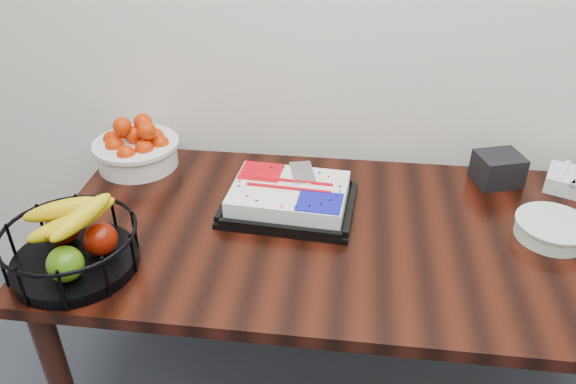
# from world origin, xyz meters

# --- Properties ---
(table) EXTENTS (1.80, 0.90, 0.75)m
(table) POSITION_xyz_m (0.00, 2.00, 0.66)
(table) COLOR black
(table) RESTS_ON ground
(cake_tray) EXTENTS (0.44, 0.35, 0.09)m
(cake_tray) POSITION_xyz_m (-0.18, 2.10, 0.79)
(cake_tray) COLOR black
(cake_tray) RESTS_ON table
(tangerine_bowl) EXTENTS (0.31, 0.31, 0.19)m
(tangerine_bowl) POSITION_xyz_m (-0.76, 2.31, 0.83)
(tangerine_bowl) COLOR white
(tangerine_bowl) RESTS_ON table
(fruit_basket) EXTENTS (0.37, 0.37, 0.20)m
(fruit_basket) POSITION_xyz_m (-0.73, 1.73, 0.83)
(fruit_basket) COLOR black
(fruit_basket) RESTS_ON table
(plate_stack) EXTENTS (0.22, 0.22, 0.05)m
(plate_stack) POSITION_xyz_m (0.62, 2.04, 0.78)
(plate_stack) COLOR white
(plate_stack) RESTS_ON table
(napkin_box) EXTENTS (0.18, 0.17, 0.11)m
(napkin_box) POSITION_xyz_m (0.52, 2.35, 0.80)
(napkin_box) COLOR black
(napkin_box) RESTS_ON table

